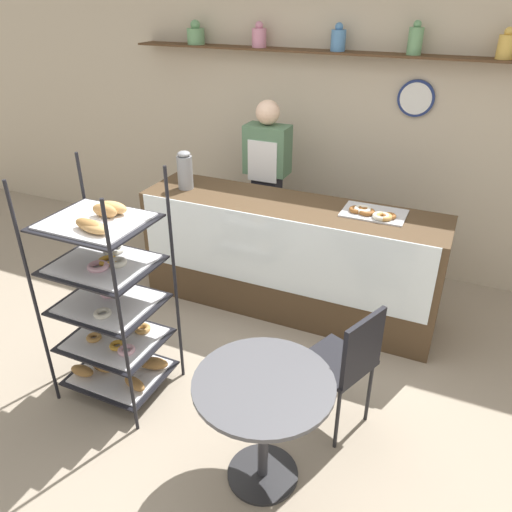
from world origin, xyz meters
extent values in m
plane|color=gray|center=(0.00, 0.00, 0.00)|extent=(14.00, 14.00, 0.00)
cube|color=beige|center=(0.00, 2.14, 1.35)|extent=(10.00, 0.06, 2.70)
cube|color=#4C331E|center=(0.00, 1.99, 2.02)|extent=(3.90, 0.24, 0.02)
cylinder|color=#669966|center=(-1.36, 1.99, 2.10)|extent=(0.16, 0.16, 0.14)
sphere|color=#669966|center=(-1.36, 1.99, 2.20)|extent=(0.09, 0.09, 0.09)
cylinder|color=#CC7F99|center=(-0.70, 1.99, 2.11)|extent=(0.13, 0.13, 0.16)
sphere|color=#CC7F99|center=(-0.70, 1.99, 2.21)|extent=(0.07, 0.07, 0.07)
cylinder|color=#4C7FB2|center=(0.03, 1.99, 2.11)|extent=(0.13, 0.13, 0.17)
sphere|color=#4C7FB2|center=(0.03, 1.99, 2.22)|extent=(0.07, 0.07, 0.07)
cylinder|color=#669966|center=(0.67, 1.99, 2.13)|extent=(0.12, 0.12, 0.20)
sphere|color=#669966|center=(0.67, 1.99, 2.26)|extent=(0.06, 0.06, 0.06)
cylinder|color=gold|center=(1.33, 1.99, 2.12)|extent=(0.12, 0.12, 0.17)
sphere|color=gold|center=(1.33, 1.99, 2.22)|extent=(0.07, 0.07, 0.07)
cylinder|color=navy|center=(0.72, 2.09, 1.68)|extent=(0.31, 0.03, 0.31)
cylinder|color=white|center=(0.72, 2.07, 1.68)|extent=(0.27, 0.00, 0.27)
cube|color=#4C3823|center=(0.00, 1.03, 0.49)|extent=(2.51, 0.61, 0.98)
cube|color=silver|center=(0.00, 0.72, 0.67)|extent=(2.41, 0.01, 0.63)
cylinder|color=black|center=(-1.03, -0.69, 0.80)|extent=(0.02, 0.02, 1.59)
cylinder|color=black|center=(-0.37, -0.69, 0.80)|extent=(0.02, 0.02, 1.59)
cylinder|color=black|center=(-1.03, -0.13, 0.80)|extent=(0.02, 0.02, 1.59)
cylinder|color=black|center=(-0.37, -0.13, 0.80)|extent=(0.02, 0.02, 1.59)
cube|color=black|center=(-0.70, -0.41, 0.12)|extent=(0.64, 0.54, 0.01)
cube|color=silver|center=(-0.70, -0.41, 0.13)|extent=(0.56, 0.48, 0.01)
ellipsoid|color=olive|center=(-0.51, -0.50, 0.17)|extent=(0.20, 0.13, 0.07)
ellipsoid|color=olive|center=(-0.91, -0.55, 0.18)|extent=(0.18, 0.09, 0.08)
ellipsoid|color=olive|center=(-0.81, -0.45, 0.18)|extent=(0.19, 0.11, 0.08)
ellipsoid|color=olive|center=(-0.51, -0.29, 0.18)|extent=(0.24, 0.15, 0.09)
cube|color=black|center=(-0.70, -0.41, 0.41)|extent=(0.64, 0.54, 0.01)
cube|color=silver|center=(-0.70, -0.41, 0.42)|extent=(0.56, 0.48, 0.01)
torus|color=tan|center=(-0.58, -0.27, 0.45)|extent=(0.11, 0.11, 0.03)
torus|color=silver|center=(-0.83, -0.34, 0.44)|extent=(0.13, 0.13, 0.03)
torus|color=#EAB2C1|center=(-0.54, -0.50, 0.44)|extent=(0.11, 0.11, 0.03)
torus|color=gold|center=(-0.62, -0.48, 0.44)|extent=(0.10, 0.10, 0.03)
torus|color=tan|center=(-0.82, -0.48, 0.44)|extent=(0.10, 0.10, 0.03)
cube|color=black|center=(-0.70, -0.41, 0.70)|extent=(0.64, 0.54, 0.01)
cube|color=silver|center=(-0.70, -0.41, 0.71)|extent=(0.56, 0.48, 0.01)
torus|color=silver|center=(-0.64, -0.55, 0.73)|extent=(0.11, 0.11, 0.03)
torus|color=#EAB2C1|center=(-0.75, -0.33, 0.73)|extent=(0.13, 0.13, 0.03)
cube|color=black|center=(-0.70, -0.41, 0.99)|extent=(0.64, 0.54, 0.01)
cube|color=silver|center=(-0.70, -0.41, 1.00)|extent=(0.56, 0.48, 0.01)
torus|color=silver|center=(-0.59, -0.39, 1.03)|extent=(0.11, 0.11, 0.04)
torus|color=gold|center=(-0.66, -0.40, 1.03)|extent=(0.12, 0.12, 0.03)
torus|color=silver|center=(-0.72, -0.26, 1.02)|extent=(0.13, 0.13, 0.03)
torus|color=#EAB2C1|center=(-0.67, -0.48, 1.03)|extent=(0.13, 0.13, 0.03)
cube|color=black|center=(-0.70, -0.41, 1.28)|extent=(0.64, 0.54, 0.01)
cube|color=silver|center=(-0.70, -0.41, 1.29)|extent=(0.56, 0.48, 0.01)
ellipsoid|color=tan|center=(-0.59, -0.54, 1.33)|extent=(0.24, 0.14, 0.06)
ellipsoid|color=olive|center=(-0.62, -0.54, 1.34)|extent=(0.24, 0.12, 0.07)
ellipsoid|color=tan|center=(-0.66, -0.29, 1.34)|extent=(0.20, 0.09, 0.08)
ellipsoid|color=#B27F47|center=(-0.67, -0.35, 1.34)|extent=(0.17, 0.07, 0.08)
cube|color=#282833|center=(-0.42, 1.54, 0.51)|extent=(0.24, 0.19, 1.02)
cube|color=#4C7051|center=(-0.42, 1.54, 1.24)|extent=(0.39, 0.22, 0.43)
cube|color=silver|center=(-0.42, 1.43, 1.16)|extent=(0.28, 0.01, 0.36)
sphere|color=beige|center=(-0.42, 1.54, 1.56)|extent=(0.21, 0.21, 0.21)
cylinder|color=#262628|center=(0.51, -0.68, 0.01)|extent=(0.41, 0.41, 0.02)
cylinder|color=#333338|center=(0.51, -0.68, 0.35)|extent=(0.06, 0.06, 0.67)
cylinder|color=#4C4C51|center=(0.51, -0.68, 0.70)|extent=(0.75, 0.75, 0.02)
cylinder|color=black|center=(0.66, 0.11, 0.24)|extent=(0.02, 0.02, 0.47)
cylinder|color=black|center=(0.54, -0.19, 0.24)|extent=(0.02, 0.02, 0.47)
cylinder|color=black|center=(0.96, -0.01, 0.24)|extent=(0.02, 0.02, 0.47)
cylinder|color=black|center=(0.84, -0.31, 0.24)|extent=(0.02, 0.02, 0.47)
cube|color=black|center=(0.75, -0.10, 0.48)|extent=(0.50, 0.50, 0.03)
cube|color=black|center=(0.91, -0.16, 0.70)|extent=(0.16, 0.35, 0.40)
cylinder|color=gray|center=(-0.95, 0.99, 1.12)|extent=(0.13, 0.13, 0.28)
ellipsoid|color=gray|center=(-0.95, 0.99, 1.28)|extent=(0.11, 0.11, 0.05)
cube|color=silver|center=(0.66, 1.11, 0.98)|extent=(0.48, 0.32, 0.01)
torus|color=brown|center=(0.53, 1.06, 1.01)|extent=(0.12, 0.12, 0.03)
torus|color=brown|center=(0.61, 1.06, 1.01)|extent=(0.13, 0.13, 0.03)
torus|color=silver|center=(0.73, 1.01, 1.01)|extent=(0.13, 0.13, 0.03)
torus|color=brown|center=(0.78, 1.05, 1.01)|extent=(0.10, 0.10, 0.03)
torus|color=tan|center=(0.75, 1.02, 1.01)|extent=(0.13, 0.13, 0.03)
torus|color=silver|center=(0.57, 1.08, 1.01)|extent=(0.14, 0.14, 0.04)
camera|label=1|loc=(1.28, -2.48, 2.52)|focal=35.00mm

